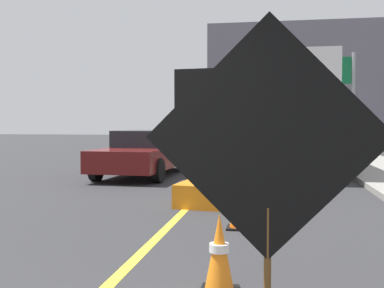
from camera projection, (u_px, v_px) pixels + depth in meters
The scene contains 9 objects.
lane_center_stripe at pixel (170, 225), 7.41m from camera, with size 0.14×36.00×0.01m, color yellow.
roadwork_sign at pixel (268, 144), 3.09m from camera, with size 1.63×0.14×2.33m.
arrow_board_trailer at pixel (213, 179), 9.43m from camera, with size 1.60×1.93×2.70m.
box_truck at pixel (291, 114), 15.50m from camera, with size 2.42×7.85×3.54m.
pickup_car at pixel (146, 153), 14.44m from camera, with size 2.21×5.14×1.38m.
highway_guide_sign at pixel (337, 85), 22.73m from camera, with size 2.79×0.28×5.00m.
far_building_block at pixel (316, 89), 30.59m from camera, with size 13.41×6.70×7.60m, color slate.
traffic_cone_near_sign at pixel (219, 254), 4.43m from camera, with size 0.36×0.36×0.76m.
traffic_cone_mid_lane at pixel (239, 206), 7.13m from camera, with size 0.36×0.36×0.71m.
Camera 1 is at (1.60, -1.18, 1.61)m, focal length 43.95 mm.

